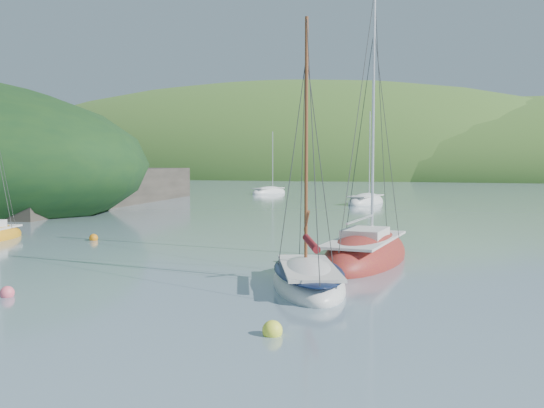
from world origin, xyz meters
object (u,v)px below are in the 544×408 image
(daysailer_white, at_px, (308,280))
(distant_sloop_a, at_px, (366,202))
(distant_sloop_c, at_px, (269,192))
(sloop_red, at_px, (366,256))

(daysailer_white, height_order, distant_sloop_a, distant_sloop_a)
(daysailer_white, relative_size, distant_sloop_a, 0.97)
(daysailer_white, height_order, distant_sloop_c, daysailer_white)
(daysailer_white, bearing_deg, distant_sloop_a, 75.58)
(daysailer_white, relative_size, distant_sloop_c, 1.09)
(distant_sloop_a, height_order, distant_sloop_c, distant_sloop_a)
(distant_sloop_c, bearing_deg, sloop_red, -46.50)
(distant_sloop_a, xyz_separation_m, distant_sloop_c, (-16.48, 14.96, -0.01))
(daysailer_white, xyz_separation_m, sloop_red, (0.71, 5.75, 0.01))
(sloop_red, xyz_separation_m, distant_sloop_a, (-7.80, 35.06, -0.05))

